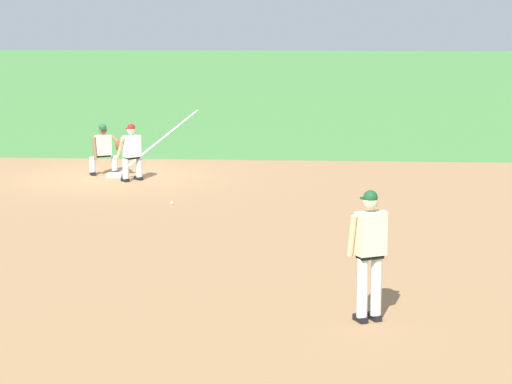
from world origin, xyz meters
The scene contains 8 objects.
ground_plane centered at (0.00, 0.00, 0.00)m, with size 160.00×160.00×0.00m, color #47843D.
infield_dirt_patch centered at (-5.92, -3.02, 0.00)m, with size 18.00×18.00×0.01m, color #9E754C.
foul_line_stripe centered at (8.69, 0.00, 0.01)m, with size 17.39×0.10×0.00m, color white.
first_base_bag centered at (0.00, 0.00, 0.04)m, with size 0.38×0.38×0.09m, color white.
baseball centered at (-3.63, -2.03, 0.04)m, with size 0.07×0.07×0.07m, color white.
pitcher centered at (-11.79, -6.03, 1.06)m, with size 0.83×0.59×1.86m.
first_baseman centered at (0.27, 0.32, 0.73)m, with size 0.83×1.01×1.34m.
baserunner centered at (-0.62, -0.57, 0.79)m, with size 0.67×0.68×1.46m.
Camera 1 is at (-25.24, -5.36, 4.29)m, focal length 70.00 mm.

